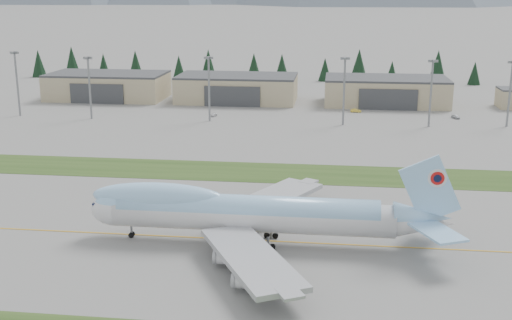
# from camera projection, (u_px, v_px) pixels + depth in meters

# --- Properties ---
(ground) EXTENTS (7000.00, 7000.00, 0.00)m
(ground) POSITION_uv_depth(u_px,v_px,m) (195.00, 238.00, 118.51)
(ground) COLOR slate
(ground) RESTS_ON ground
(grass_strip_far) EXTENTS (400.00, 18.00, 0.08)m
(grass_strip_far) POSITION_uv_depth(u_px,v_px,m) (233.00, 171.00, 161.67)
(grass_strip_far) COLOR #294418
(grass_strip_far) RESTS_ON ground
(taxiway_line_main) EXTENTS (400.00, 0.40, 0.02)m
(taxiway_line_main) POSITION_uv_depth(u_px,v_px,m) (195.00, 238.00, 118.51)
(taxiway_line_main) COLOR #C79017
(taxiway_line_main) RESTS_ON ground
(boeing_747_freighter) EXTENTS (66.01, 57.60, 17.57)m
(boeing_747_freighter) POSITION_uv_depth(u_px,v_px,m) (248.00, 213.00, 114.59)
(boeing_747_freighter) COLOR silver
(boeing_747_freighter) RESTS_ON ground
(hangar_left) EXTENTS (48.00, 26.60, 10.80)m
(hangar_left) POSITION_uv_depth(u_px,v_px,m) (108.00, 86.00, 269.23)
(hangar_left) COLOR tan
(hangar_left) RESTS_ON ground
(hangar_center) EXTENTS (48.00, 26.60, 10.80)m
(hangar_center) POSITION_uv_depth(u_px,v_px,m) (237.00, 88.00, 262.68)
(hangar_center) COLOR tan
(hangar_center) RESTS_ON ground
(hangar_right) EXTENTS (48.00, 26.60, 10.80)m
(hangar_right) POSITION_uv_depth(u_px,v_px,m) (386.00, 91.00, 255.54)
(hangar_right) COLOR tan
(hangar_right) RESTS_ON ground
(floodlight_masts) EXTENTS (174.47, 7.26, 23.13)m
(floodlight_masts) POSITION_uv_depth(u_px,v_px,m) (260.00, 77.00, 218.22)
(floodlight_masts) COLOR gray
(floodlight_masts) RESTS_ON ground
(service_vehicle_a) EXTENTS (2.13, 3.79, 1.22)m
(service_vehicle_a) POSITION_uv_depth(u_px,v_px,m) (214.00, 116.00, 232.12)
(service_vehicle_a) COLOR silver
(service_vehicle_a) RESTS_ON ground
(service_vehicle_b) EXTENTS (4.05, 1.67, 1.31)m
(service_vehicle_b) POSITION_uv_depth(u_px,v_px,m) (356.00, 112.00, 239.96)
(service_vehicle_b) COLOR gold
(service_vehicle_b) RESTS_ON ground
(service_vehicle_c) EXTENTS (3.01, 4.68, 1.26)m
(service_vehicle_c) POSITION_uv_depth(u_px,v_px,m) (456.00, 118.00, 228.42)
(service_vehicle_c) COLOR silver
(service_vehicle_c) RESTS_ON ground
(conifer_belt) EXTENTS (264.89, 14.64, 16.50)m
(conifer_belt) POSITION_uv_depth(u_px,v_px,m) (274.00, 67.00, 320.02)
(conifer_belt) COLOR black
(conifer_belt) RESTS_ON ground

